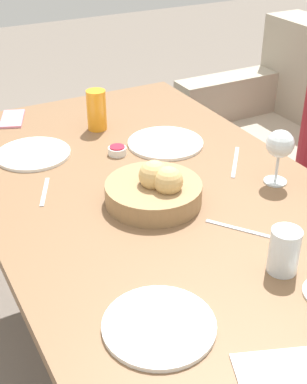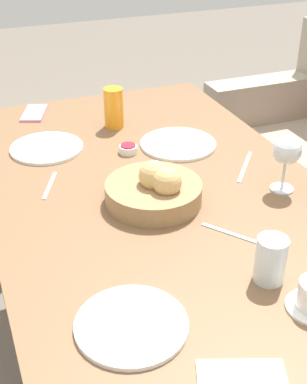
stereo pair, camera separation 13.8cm
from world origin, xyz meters
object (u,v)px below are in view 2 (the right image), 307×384
object	(u,v)px
water_tumbler	(271,260)
jam_bowl_berry	(128,149)
plate_near_right	(131,325)
juice_glass	(114,108)
wine_glass	(287,152)
spoon_coffee	(50,185)
plate_far_center	(178,144)
cell_phone	(34,113)
bread_basket	(155,190)
fork_silver	(245,166)
plate_near_left	(47,148)
knife_silver	(239,236)

from	to	relation	value
water_tumbler	jam_bowl_berry	distance (m)	0.68
plate_near_right	juice_glass	world-z (taller)	juice_glass
wine_glass	spoon_coffee	distance (m)	0.64
spoon_coffee	plate_near_right	bearing A→B (deg)	3.12
plate_far_center	spoon_coffee	world-z (taller)	plate_far_center
cell_phone	water_tumbler	bearing A→B (deg)	14.97
bread_basket	fork_silver	xyz separation A→B (m)	(-0.09, 0.32, -0.04)
wine_glass	jam_bowl_berry	size ratio (longest dim) A/B	2.78
plate_near_left	juice_glass	bearing A→B (deg)	109.66
bread_basket	plate_near_left	distance (m)	0.46
spoon_coffee	plate_far_center	bearing A→B (deg)	103.54
knife_silver	water_tumbler	bearing A→B (deg)	-6.89
jam_bowl_berry	fork_silver	xyz separation A→B (m)	(0.21, 0.29, -0.01)
knife_silver	plate_near_right	bearing A→B (deg)	-61.46
bread_basket	plate_far_center	xyz separation A→B (m)	(-0.29, 0.19, -0.03)
plate_near_left	plate_far_center	distance (m)	0.41
jam_bowl_berry	cell_phone	size ratio (longest dim) A/B	0.34
knife_silver	spoon_coffee	xyz separation A→B (m)	(-0.40, -0.37, 0.00)
spoon_coffee	fork_silver	bearing A→B (deg)	79.76
wine_glass	knife_silver	xyz separation A→B (m)	(0.15, -0.22, -0.11)
knife_silver	juice_glass	bearing A→B (deg)	-173.89
water_tumbler	plate_near_right	bearing A→B (deg)	-85.53
juice_glass	fork_silver	distance (m)	0.50
plate_far_center	wine_glass	size ratio (longest dim) A/B	1.53
fork_silver	plate_near_left	bearing A→B (deg)	-122.41
fork_silver	jam_bowl_berry	bearing A→B (deg)	-126.34
plate_far_center	fork_silver	distance (m)	0.24
juice_glass	wine_glass	distance (m)	0.64
wine_glass	plate_far_center	bearing A→B (deg)	-156.92
plate_near_right	plate_far_center	bearing A→B (deg)	149.86
bread_basket	water_tumbler	xyz separation A→B (m)	(0.37, 0.11, 0.01)
wine_glass	spoon_coffee	bearing A→B (deg)	-113.28
water_tumbler	spoon_coffee	distance (m)	0.66
jam_bowl_berry	plate_near_right	bearing A→B (deg)	-18.58
plate_near_left	cell_phone	xyz separation A→B (m)	(-0.30, 0.02, -0.00)
bread_basket	plate_near_right	distance (m)	0.45
wine_glass	knife_silver	distance (m)	0.29
knife_silver	spoon_coffee	world-z (taller)	same
plate_near_left	spoon_coffee	size ratio (longest dim) A/B	1.62
plate_far_center	jam_bowl_berry	distance (m)	0.17
plate_far_center	knife_silver	xyz separation A→B (m)	(0.51, -0.07, -0.00)
bread_basket	plate_near_right	size ratio (longest dim) A/B	1.16
bread_basket	wine_glass	xyz separation A→B (m)	(0.06, 0.35, 0.07)
plate_near_left	jam_bowl_berry	bearing A→B (deg)	63.13
juice_glass	spoon_coffee	xyz separation A→B (m)	(0.32, -0.29, -0.07)
plate_near_right	jam_bowl_berry	size ratio (longest dim) A/B	3.87
juice_glass	water_tumbler	size ratio (longest dim) A/B	1.30
knife_silver	cell_phone	distance (m)	0.98
plate_near_left	wine_glass	xyz separation A→B (m)	(0.48, 0.54, 0.11)
bread_basket	cell_phone	distance (m)	0.74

